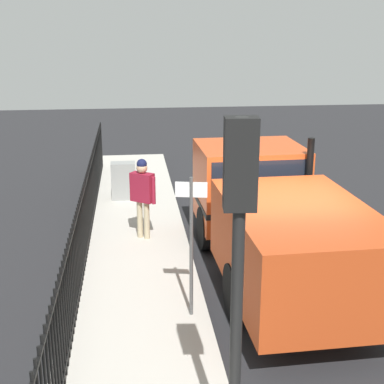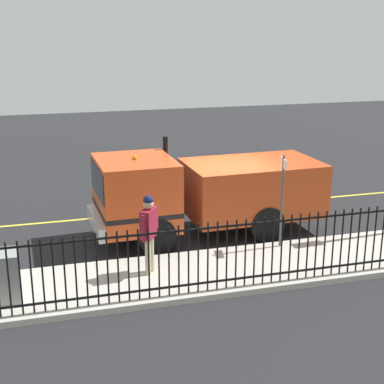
# 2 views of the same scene
# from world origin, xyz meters

# --- Properties ---
(ground_plane) EXTENTS (48.48, 48.48, 0.00)m
(ground_plane) POSITION_xyz_m (0.00, 0.00, 0.00)
(ground_plane) COLOR #232326
(ground_plane) RESTS_ON ground
(sidewalk_slab) EXTENTS (2.42, 22.04, 0.14)m
(sidewalk_slab) POSITION_xyz_m (2.66, 0.00, 0.07)
(sidewalk_slab) COLOR #B7B2A8
(sidewalk_slab) RESTS_ON ground
(work_truck) EXTENTS (2.44, 6.33, 2.59)m
(work_truck) POSITION_xyz_m (0.02, -0.85, 1.28)
(work_truck) COLOR #D84C1E
(work_truck) RESTS_ON ground
(worker_standing) EXTENTS (0.56, 0.49, 1.83)m
(worker_standing) POSITION_xyz_m (2.43, -2.65, 1.26)
(worker_standing) COLOR maroon
(worker_standing) RESTS_ON sidewalk_slab
(iron_fence) EXTENTS (0.04, 18.77, 1.52)m
(iron_fence) POSITION_xyz_m (3.64, 0.00, 0.91)
(iron_fence) COLOR black
(iron_fence) RESTS_ON sidewalk_slab
(traffic_light_near) EXTENTS (0.32, 0.24, 3.82)m
(traffic_light_near) POSITION_xyz_m (1.69, 4.20, 2.86)
(traffic_light_near) COLOR black
(traffic_light_near) RESTS_ON sidewalk_slab
(utility_cabinet) EXTENTS (0.67, 0.42, 1.02)m
(utility_cabinet) POSITION_xyz_m (2.89, -5.65, 0.65)
(utility_cabinet) COLOR gray
(utility_cabinet) RESTS_ON sidewalk_slab
(traffic_cone) EXTENTS (0.42, 0.42, 0.60)m
(traffic_cone) POSITION_xyz_m (-2.08, -3.24, 0.30)
(traffic_cone) COLOR orange
(traffic_cone) RESTS_ON ground
(street_sign) EXTENTS (0.50, 0.13, 2.36)m
(street_sign) POSITION_xyz_m (1.75, 0.86, 1.62)
(street_sign) COLOR #4C4C4C
(street_sign) RESTS_ON sidewalk_slab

